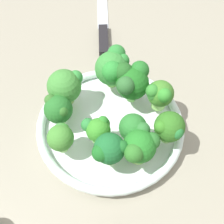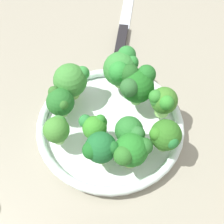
% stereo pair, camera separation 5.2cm
% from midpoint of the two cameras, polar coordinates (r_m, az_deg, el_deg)
% --- Properties ---
extents(ground_plane, '(1.30, 1.30, 0.03)m').
position_cam_midpoint_polar(ground_plane, '(0.57, 2.89, -6.51)').
color(ground_plane, gray).
extents(bowl, '(0.27, 0.27, 0.03)m').
position_cam_midpoint_polar(bowl, '(0.56, 2.67, -2.76)').
color(bowl, white).
rests_on(bowl, ground_plane).
extents(broccoli_floret_0, '(0.05, 0.05, 0.06)m').
position_cam_midpoint_polar(broccoli_floret_0, '(0.54, -7.13, 1.75)').
color(broccoli_floret_0, '#7CBD5E').
rests_on(broccoli_floret_0, bowl).
extents(broccoli_floret_1, '(0.07, 0.07, 0.08)m').
position_cam_midpoint_polar(broccoli_floret_1, '(0.54, 7.51, 5.18)').
color(broccoli_floret_1, '#76BD5B').
rests_on(broccoli_floret_1, bowl).
extents(broccoli_floret_2, '(0.05, 0.07, 0.07)m').
position_cam_midpoint_polar(broccoli_floret_2, '(0.48, 6.89, -7.64)').
color(broccoli_floret_2, '#83B551').
rests_on(broccoli_floret_2, bowl).
extents(broccoli_floret_3, '(0.05, 0.06, 0.07)m').
position_cam_midpoint_polar(broccoli_floret_3, '(0.50, 13.17, -4.68)').
color(broccoli_floret_3, '#92C86B').
rests_on(broccoli_floret_3, bowl).
extents(broccoli_floret_4, '(0.05, 0.05, 0.06)m').
position_cam_midpoint_polar(broccoli_floret_4, '(0.50, 6.65, -3.95)').
color(broccoli_floret_4, '#91D561').
rests_on(broccoli_floret_4, bowl).
extents(broccoli_floret_5, '(0.05, 0.06, 0.07)m').
position_cam_midpoint_polar(broccoli_floret_5, '(0.47, 0.90, -7.19)').
color(broccoli_floret_5, '#81BA57').
rests_on(broccoli_floret_5, bowl).
extents(broccoli_floret_6, '(0.07, 0.07, 0.08)m').
position_cam_midpoint_polar(broccoli_floret_6, '(0.57, 4.49, 8.24)').
color(broccoli_floret_6, '#78BF52').
rests_on(broccoli_floret_6, bowl).
extents(broccoli_floret_7, '(0.05, 0.05, 0.06)m').
position_cam_midpoint_polar(broccoli_floret_7, '(0.54, 12.46, 1.85)').
color(broccoli_floret_7, '#95D567').
rests_on(broccoli_floret_7, bowl).
extents(broccoli_floret_8, '(0.05, 0.04, 0.06)m').
position_cam_midpoint_polar(broccoli_floret_8, '(0.50, -7.57, -3.41)').
color(broccoli_floret_8, '#99D273').
rests_on(broccoli_floret_8, bowl).
extents(broccoli_floret_9, '(0.07, 0.07, 0.07)m').
position_cam_midpoint_polar(broccoli_floret_9, '(0.56, -5.20, 5.94)').
color(broccoli_floret_9, '#90BC56').
rests_on(broccoli_floret_9, bowl).
extents(broccoli_floret_10, '(0.04, 0.05, 0.05)m').
position_cam_midpoint_polar(broccoli_floret_10, '(0.51, -0.50, -2.77)').
color(broccoli_floret_10, '#7EBD60').
rests_on(broccoli_floret_10, bowl).
extents(knife, '(0.26, 0.11, 0.01)m').
position_cam_midpoint_polar(knife, '(0.76, 4.29, 15.66)').
color(knife, silver).
rests_on(knife, ground_plane).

